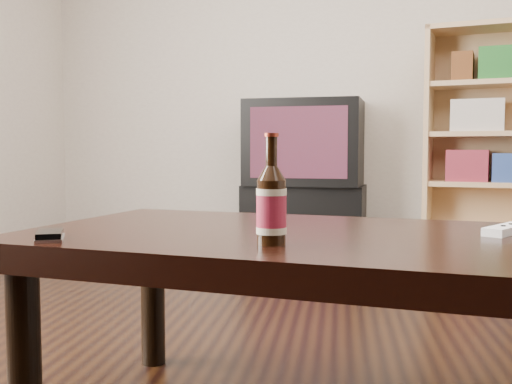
# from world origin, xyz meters

# --- Properties ---
(floor) EXTENTS (5.00, 6.00, 0.01)m
(floor) POSITION_xyz_m (0.00, 0.00, -0.01)
(floor) COLOR black
(floor) RESTS_ON ground
(wall_back) EXTENTS (5.00, 0.02, 2.70)m
(wall_back) POSITION_xyz_m (0.00, 3.01, 1.35)
(wall_back) COLOR beige
(wall_back) RESTS_ON ground
(tv_stand) EXTENTS (0.96, 0.56, 0.37)m
(tv_stand) POSITION_xyz_m (-0.45, 2.79, 0.18)
(tv_stand) COLOR black
(tv_stand) RESTS_ON floor
(tv) EXTENTS (0.92, 0.64, 0.65)m
(tv) POSITION_xyz_m (-0.45, 2.79, 0.69)
(tv) COLOR black
(tv) RESTS_ON tv_stand
(bookshelf) EXTENTS (0.87, 0.56, 1.49)m
(bookshelf) POSITION_xyz_m (0.82, 2.55, 0.78)
(bookshelf) COLOR tan
(bookshelf) RESTS_ON floor
(coffee_table) EXTENTS (1.33, 0.94, 0.45)m
(coffee_table) POSITION_xyz_m (-0.27, -0.50, 0.39)
(coffee_table) COLOR black
(coffee_table) RESTS_ON floor
(beer_bottle) EXTENTS (0.08, 0.08, 0.21)m
(beer_bottle) POSITION_xyz_m (-0.31, -0.67, 0.53)
(beer_bottle) COLOR black
(beer_bottle) RESTS_ON coffee_table
(phone) EXTENTS (0.09, 0.11, 0.02)m
(phone) POSITION_xyz_m (-0.77, -0.67, 0.46)
(phone) COLOR silver
(phone) RESTS_ON coffee_table
(remote) EXTENTS (0.13, 0.16, 0.02)m
(remote) POSITION_xyz_m (0.18, -0.45, 0.46)
(remote) COLOR white
(remote) RESTS_ON coffee_table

